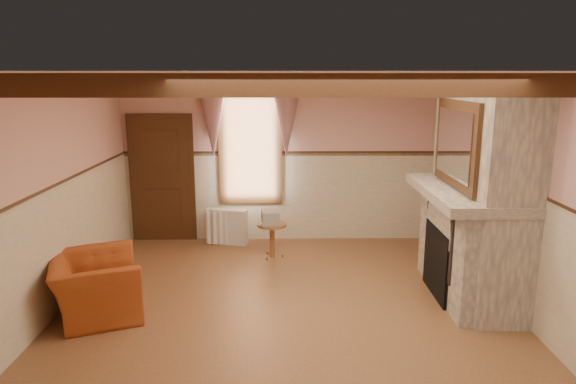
{
  "coord_description": "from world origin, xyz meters",
  "views": [
    {
      "loc": [
        -0.02,
        -5.61,
        2.77
      ],
      "look_at": [
        0.02,
        0.8,
        1.33
      ],
      "focal_mm": 32.0,
      "sensor_mm": 36.0,
      "label": 1
    }
  ],
  "objects_px": {
    "side_table": "(272,240)",
    "oil_lamp": "(451,167)",
    "bowl": "(472,188)",
    "radiator": "(227,227)",
    "mantel_clock": "(454,172)",
    "armchair": "(96,286)"
  },
  "relations": [
    {
      "from": "side_table",
      "to": "oil_lamp",
      "type": "height_order",
      "value": "oil_lamp"
    },
    {
      "from": "side_table",
      "to": "oil_lamp",
      "type": "distance_m",
      "value": 2.88
    },
    {
      "from": "oil_lamp",
      "to": "bowl",
      "type": "bearing_deg",
      "value": -90.0
    },
    {
      "from": "radiator",
      "to": "mantel_clock",
      "type": "xyz_separation_m",
      "value": [
        3.24,
        -1.59,
        1.22
      ]
    },
    {
      "from": "armchair",
      "to": "mantel_clock",
      "type": "bearing_deg",
      "value": -98.25
    },
    {
      "from": "side_table",
      "to": "oil_lamp",
      "type": "bearing_deg",
      "value": -17.11
    },
    {
      "from": "bowl",
      "to": "oil_lamp",
      "type": "relative_size",
      "value": 1.2
    },
    {
      "from": "armchair",
      "to": "side_table",
      "type": "xyz_separation_m",
      "value": [
        2.03,
        1.97,
        -0.08
      ]
    },
    {
      "from": "armchair",
      "to": "oil_lamp",
      "type": "height_order",
      "value": "oil_lamp"
    },
    {
      "from": "mantel_clock",
      "to": "side_table",
      "type": "bearing_deg",
      "value": 159.63
    },
    {
      "from": "armchair",
      "to": "oil_lamp",
      "type": "distance_m",
      "value": 4.81
    },
    {
      "from": "mantel_clock",
      "to": "oil_lamp",
      "type": "height_order",
      "value": "oil_lamp"
    },
    {
      "from": "bowl",
      "to": "mantel_clock",
      "type": "height_order",
      "value": "mantel_clock"
    },
    {
      "from": "side_table",
      "to": "radiator",
      "type": "xyz_separation_m",
      "value": [
        -0.78,
        0.67,
        0.02
      ]
    },
    {
      "from": "oil_lamp",
      "to": "armchair",
      "type": "bearing_deg",
      "value": -164.87
    },
    {
      "from": "side_table",
      "to": "radiator",
      "type": "bearing_deg",
      "value": 139.3
    },
    {
      "from": "bowl",
      "to": "oil_lamp",
      "type": "distance_m",
      "value": 0.86
    },
    {
      "from": "mantel_clock",
      "to": "bowl",
      "type": "bearing_deg",
      "value": -90.0
    },
    {
      "from": "armchair",
      "to": "bowl",
      "type": "relative_size",
      "value": 3.29
    },
    {
      "from": "radiator",
      "to": "mantel_clock",
      "type": "bearing_deg",
      "value": -12.64
    },
    {
      "from": "armchair",
      "to": "radiator",
      "type": "height_order",
      "value": "armchair"
    },
    {
      "from": "armchair",
      "to": "oil_lamp",
      "type": "relative_size",
      "value": 3.94
    }
  ]
}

